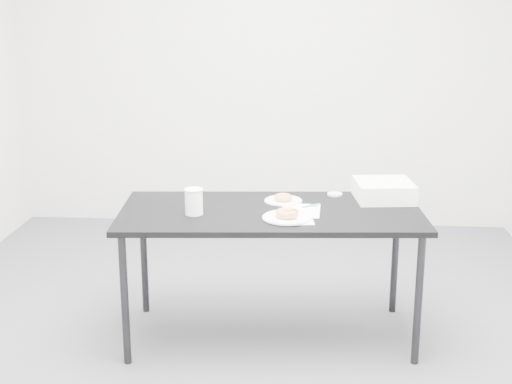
# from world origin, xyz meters

# --- Properties ---
(floor) EXTENTS (4.00, 4.00, 0.00)m
(floor) POSITION_xyz_m (0.00, 0.00, 0.00)
(floor) COLOR #4C4B50
(floor) RESTS_ON ground
(wall_back) EXTENTS (4.00, 0.02, 2.70)m
(wall_back) POSITION_xyz_m (0.00, 2.00, 1.35)
(wall_back) COLOR silver
(wall_back) RESTS_ON floor
(table) EXTENTS (1.66, 0.87, 0.73)m
(table) POSITION_xyz_m (0.18, -0.08, 0.68)
(table) COLOR black
(table) RESTS_ON floor
(scorecard) EXTENTS (0.21, 0.26, 0.00)m
(scorecard) POSITION_xyz_m (0.34, -0.09, 0.74)
(scorecard) COLOR white
(scorecard) RESTS_ON table
(logo_patch) EXTENTS (0.04, 0.04, 0.00)m
(logo_patch) POSITION_xyz_m (0.41, 0.01, 0.74)
(logo_patch) COLOR green
(logo_patch) RESTS_ON scorecard
(pen) EXTENTS (0.10, 0.08, 0.01)m
(pen) POSITION_xyz_m (0.39, -0.00, 0.74)
(pen) COLOR #0C838D
(pen) RESTS_ON scorecard
(napkin) EXTENTS (0.20, 0.20, 0.00)m
(napkin) POSITION_xyz_m (0.31, -0.25, 0.74)
(napkin) COLOR white
(napkin) RESTS_ON table
(plate_near) EXTENTS (0.26, 0.26, 0.01)m
(plate_near) POSITION_xyz_m (0.27, -0.24, 0.74)
(plate_near) COLOR white
(plate_near) RESTS_ON napkin
(donut_near) EXTENTS (0.12, 0.12, 0.04)m
(donut_near) POSITION_xyz_m (0.27, -0.24, 0.76)
(donut_near) COLOR #D68E44
(donut_near) RESTS_ON plate_near
(plate_far) EXTENTS (0.21, 0.21, 0.01)m
(plate_far) POSITION_xyz_m (0.24, 0.09, 0.74)
(plate_far) COLOR white
(plate_far) RESTS_ON table
(donut_far) EXTENTS (0.12, 0.12, 0.03)m
(donut_far) POSITION_xyz_m (0.24, 0.09, 0.76)
(donut_far) COLOR #D68E44
(donut_far) RESTS_ON plate_far
(coffee_cup) EXTENTS (0.09, 0.09, 0.14)m
(coffee_cup) POSITION_xyz_m (-0.22, -0.19, 0.80)
(coffee_cup) COLOR white
(coffee_cup) RESTS_ON table
(cup_lid) EXTENTS (0.09, 0.09, 0.01)m
(cup_lid) POSITION_xyz_m (0.53, 0.24, 0.74)
(cup_lid) COLOR silver
(cup_lid) RESTS_ON table
(bakery_box) EXTENTS (0.35, 0.35, 0.10)m
(bakery_box) POSITION_xyz_m (0.80, 0.17, 0.79)
(bakery_box) COLOR white
(bakery_box) RESTS_ON table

